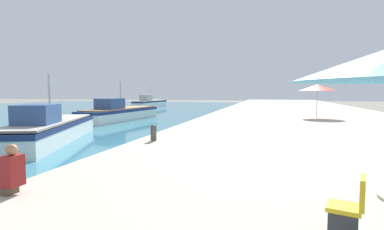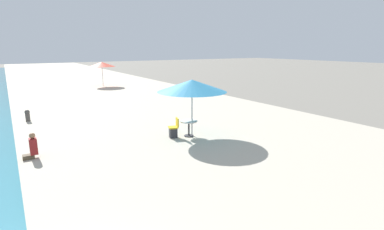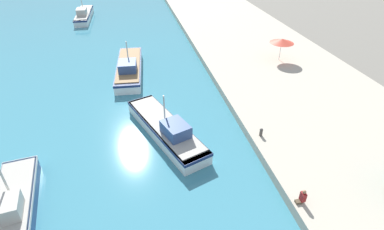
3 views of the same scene
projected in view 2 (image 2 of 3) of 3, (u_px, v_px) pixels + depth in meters
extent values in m
cube|color=#BCB29E|center=(79.00, 82.00, 38.89)|extent=(16.00, 90.00, 0.78)
cylinder|color=#B7B7B7|center=(192.00, 113.00, 13.83)|extent=(0.06, 0.06, 2.24)
cone|color=teal|center=(192.00, 86.00, 13.55)|extent=(3.18, 3.18, 0.56)
cylinder|color=#B7B7B7|center=(103.00, 76.00, 31.91)|extent=(0.06, 0.06, 2.21)
cone|color=#E04C38|center=(102.00, 64.00, 31.65)|extent=(2.76, 2.76, 0.48)
cylinder|color=#333338|center=(189.00, 136.00, 14.01)|extent=(0.44, 0.44, 0.04)
cylinder|color=#333338|center=(189.00, 129.00, 13.94)|extent=(0.08, 0.08, 0.70)
cylinder|color=beige|center=(189.00, 121.00, 13.85)|extent=(0.80, 0.80, 0.04)
cube|color=#2D2D33|center=(173.00, 133.00, 13.76)|extent=(0.42, 0.42, 0.45)
cube|color=gold|center=(173.00, 127.00, 13.70)|extent=(0.49, 0.49, 0.06)
cube|color=gold|center=(177.00, 122.00, 13.71)|extent=(0.17, 0.40, 0.40)
cube|color=brown|center=(29.00, 157.00, 11.15)|extent=(0.40, 0.28, 0.16)
cube|color=maroon|center=(33.00, 146.00, 11.16)|extent=(0.26, 0.36, 0.60)
sphere|color=#9E704C|center=(32.00, 136.00, 11.07)|extent=(0.22, 0.22, 0.22)
cylinder|color=#4C4742|center=(28.00, 117.00, 16.80)|extent=(0.24, 0.24, 0.45)
sphere|color=#4C4742|center=(27.00, 112.00, 16.73)|extent=(0.26, 0.26, 0.26)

